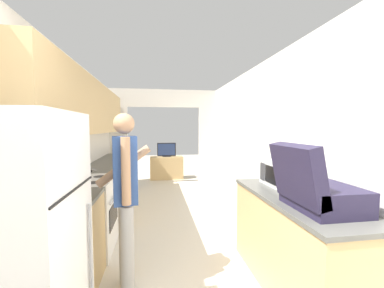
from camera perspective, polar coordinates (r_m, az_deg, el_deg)
The scene contains 13 objects.
wall_left at distance 3.53m, azimuth -26.91°, elevation 3.53°, with size 0.38×7.61×2.50m.
wall_right at distance 3.34m, azimuth 20.11°, elevation -0.99°, with size 0.06×7.61×2.50m.
wall_far_with_doorway at distance 6.15m, azimuth -6.79°, elevation 3.37°, with size 3.14×0.06×2.50m.
counter_left at distance 4.28m, azimuth -20.37°, elevation -10.84°, with size 0.62×4.09×0.89m.
counter_right at distance 2.58m, azimuth 23.75°, elevation -21.13°, with size 0.62×1.55×0.89m.
refrigerator at distance 1.81m, azimuth -37.24°, elevation -20.23°, with size 0.71×0.71×1.62m.
range_oven at distance 3.29m, azimuth -24.08°, elevation -15.42°, with size 0.66×0.78×1.03m.
person at distance 2.31m, azimuth -15.84°, elevation -12.12°, with size 0.53×0.42×1.66m.
suitcase at distance 2.07m, azimuth 27.42°, elevation -9.58°, with size 0.54×0.56×0.52m.
microwave at distance 2.75m, azimuth 21.75°, elevation -6.74°, with size 0.37×0.52×0.27m.
tv_cabinet at distance 7.08m, azimuth -6.17°, elevation -5.70°, with size 0.96×0.42×0.66m.
television at distance 6.97m, azimuth -6.19°, elevation -1.43°, with size 0.54×0.16×0.41m.
knife at distance 3.79m, azimuth -23.18°, elevation -5.83°, with size 0.14×0.34×0.02m.
Camera 1 is at (-0.21, -0.91, 1.53)m, focal length 22.00 mm.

